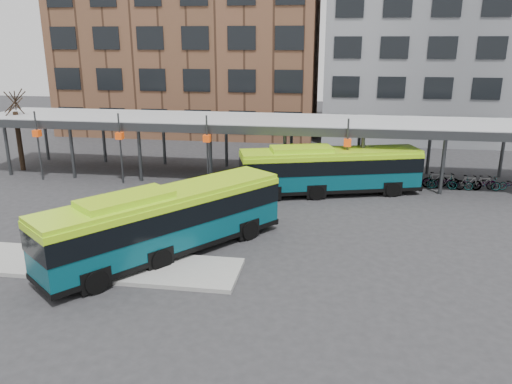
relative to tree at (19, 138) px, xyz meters
name	(u,v)px	position (x,y,z in m)	size (l,w,h in m)	color
ground	(220,247)	(18.00, -12.00, -2.43)	(120.00, 120.00, 0.00)	#28282B
boarding_island	(81,264)	(12.50, -15.00, -2.34)	(14.00, 3.00, 0.18)	gray
canopy	(259,123)	(17.94, 0.87, 1.47)	(40.00, 6.53, 4.80)	#999B9E
tree	(19,138)	(0.00, 0.00, 0.00)	(1.64, 1.64, 5.60)	black
building_brick	(193,24)	(8.00, 20.00, 8.57)	(26.00, 14.00, 22.00)	brown
building_grey	(451,34)	(34.00, 20.00, 7.57)	(24.00, 14.00, 20.00)	slate
bus_front	(166,220)	(15.88, -13.27, -0.75)	(9.19, 10.80, 3.24)	#074450
bus_rear	(329,169)	(22.96, -2.56, -0.81)	(11.52, 5.55, 3.12)	#074450
bike_rack	(461,182)	(31.53, -0.17, -1.96)	(7.38, 1.27, 1.06)	slate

